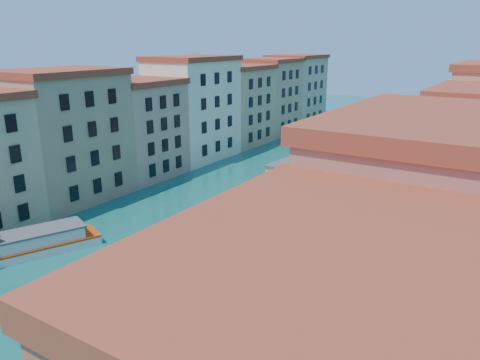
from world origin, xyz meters
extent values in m
cube|color=#A18462|center=(-26.00, 39.50, 9.50)|extent=(12.00, 17.00, 19.00)
cube|color=#983D21|center=(-26.00, 39.50, 19.50)|extent=(12.80, 17.40, 1.00)
cube|color=tan|center=(-26.00, 55.00, 8.25)|extent=(12.00, 14.00, 16.50)
cube|color=#983D21|center=(-26.00, 55.00, 17.00)|extent=(12.80, 14.40, 1.00)
cube|color=beige|center=(-26.00, 71.00, 10.00)|extent=(12.00, 18.00, 20.00)
cube|color=#983D21|center=(-26.00, 71.00, 20.50)|extent=(12.80, 18.40, 1.00)
cube|color=tan|center=(-26.00, 88.00, 8.75)|extent=(12.00, 16.00, 17.50)
cube|color=#983D21|center=(-26.00, 88.00, 18.00)|extent=(12.80, 16.40, 1.00)
cube|color=tan|center=(-26.00, 103.50, 9.25)|extent=(12.00, 15.00, 18.50)
cube|color=#983D21|center=(-26.00, 103.50, 19.00)|extent=(12.80, 15.40, 1.00)
cube|color=tan|center=(-26.00, 119.50, 9.50)|extent=(12.00, 17.00, 19.00)
cube|color=#983D21|center=(-26.00, 119.50, 19.50)|extent=(12.80, 17.40, 1.00)
cube|color=#983D21|center=(30.00, 7.50, 17.50)|extent=(12.80, 15.40, 1.00)
cube|color=#AA644F|center=(30.00, 23.50, 9.50)|extent=(12.00, 17.00, 19.00)
cube|color=#983D21|center=(30.00, 23.50, 19.50)|extent=(12.80, 17.40, 1.00)
cube|color=beige|center=(30.00, 39.00, 8.25)|extent=(12.00, 14.00, 16.50)
cube|color=#983D21|center=(30.00, 39.00, 17.00)|extent=(12.80, 14.40, 1.00)
cube|color=#A99A88|center=(22.00, 65.00, 0.50)|extent=(4.00, 140.00, 1.00)
cube|color=maroon|center=(22.20, 23.50, 3.00)|extent=(3.20, 15.30, 0.25)
cylinder|color=#515254|center=(20.80, 28.60, 1.50)|extent=(0.12, 0.12, 3.00)
cube|color=maroon|center=(22.20, 39.00, 3.00)|extent=(3.20, 12.60, 0.25)
cylinder|color=#515254|center=(20.80, 34.80, 1.50)|extent=(0.12, 0.12, 3.00)
cylinder|color=#515254|center=(20.80, 43.20, 1.50)|extent=(0.12, 0.12, 3.00)
cylinder|color=#56301D|center=(18.50, 25.00, 1.30)|extent=(0.24, 0.24, 3.20)
cylinder|color=#56301D|center=(19.10, 26.00, 1.30)|extent=(0.24, 0.24, 3.20)
cylinder|color=#56301D|center=(19.70, 27.00, 1.30)|extent=(0.24, 0.24, 3.20)
cylinder|color=#56301D|center=(18.50, 39.00, 1.30)|extent=(0.24, 0.24, 3.20)
cylinder|color=#56301D|center=(19.10, 40.00, 1.30)|extent=(0.24, 0.24, 3.20)
cylinder|color=#56301D|center=(19.70, 41.00, 1.30)|extent=(0.24, 0.24, 3.20)
cylinder|color=#56301D|center=(18.50, 57.00, 1.30)|extent=(0.24, 0.24, 3.20)
cylinder|color=#56301D|center=(19.10, 58.00, 1.30)|extent=(0.24, 0.24, 3.20)
cylinder|color=#56301D|center=(19.70, 59.00, 1.30)|extent=(0.24, 0.24, 3.20)
cube|color=white|center=(-14.00, 22.19, 0.55)|extent=(10.94, 18.66, 1.11)
cube|color=silver|center=(-14.00, 22.19, 1.76)|extent=(9.09, 15.07, 1.48)
cube|color=#515254|center=(-14.00, 22.19, 2.63)|extent=(9.52, 15.60, 0.23)
cube|color=#CB3F0B|center=(-14.00, 22.19, 1.06)|extent=(10.98, 18.68, 0.23)
cube|color=white|center=(-0.96, 71.40, 0.69)|extent=(6.63, 23.15, 1.37)
cube|color=silver|center=(-0.96, 71.40, 2.17)|extent=(5.76, 18.55, 1.83)
cube|color=#515254|center=(-0.96, 71.40, 3.26)|extent=(6.14, 19.14, 0.29)
cube|color=#CB3F0B|center=(-0.96, 71.40, 1.31)|extent=(6.69, 23.15, 0.29)
cube|color=black|center=(7.77, 35.84, 0.20)|extent=(2.85, 8.35, 0.42)
cone|color=black|center=(8.80, 40.35, 0.56)|extent=(1.23, 2.00, 1.55)
cone|color=black|center=(6.73, 31.33, 0.46)|extent=(1.16, 1.69, 1.37)
imported|color=#253126|center=(6.98, 32.41, 1.17)|extent=(0.65, 0.50, 1.60)
cube|color=black|center=(16.00, 30.76, 0.23)|extent=(4.40, 9.16, 0.47)
cone|color=black|center=(17.85, 35.62, 0.62)|extent=(1.62, 2.29, 1.75)
cone|color=black|center=(14.15, 25.89, 0.52)|extent=(1.49, 1.95, 1.54)
imported|color=#252C24|center=(14.59, 27.06, 1.31)|extent=(1.06, 0.95, 1.80)
cube|color=black|center=(9.28, 63.31, 0.20)|extent=(2.00, 8.06, 0.40)
cone|color=black|center=(9.85, 67.71, 0.53)|extent=(1.02, 1.87, 1.49)
cone|color=black|center=(8.71, 58.90, 0.44)|extent=(0.98, 1.57, 1.31)
cube|color=white|center=(0.94, 52.64, 0.37)|extent=(4.56, 6.83, 0.75)
cube|color=#13429F|center=(1.13, 53.07, 1.03)|extent=(2.69, 3.25, 0.66)
cube|color=silver|center=(1.31, 75.26, 0.42)|extent=(4.02, 7.77, 0.85)
cube|color=#13429F|center=(1.19, 75.78, 1.17)|extent=(2.61, 3.54, 0.74)
camera|label=1|loc=(34.13, -5.55, 24.09)|focal=35.00mm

